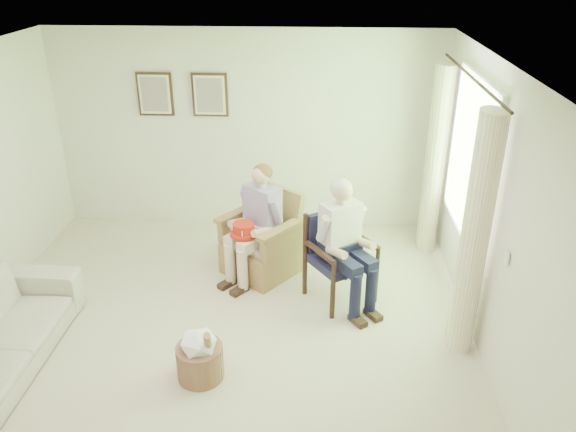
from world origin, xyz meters
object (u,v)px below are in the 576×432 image
(hatbox, at_px, (200,355))
(person_dark, at_px, (342,237))
(red_hat, at_px, (244,230))
(person_wicker, at_px, (260,217))
(wood_armchair, at_px, (341,252))
(wicker_armchair, at_px, (262,247))

(hatbox, bearing_deg, person_dark, 44.85)
(red_hat, bearing_deg, person_wicker, 44.20)
(wood_armchair, height_order, red_hat, wood_armchair)
(wicker_armchair, distance_m, person_wicker, 0.47)
(wood_armchair, xyz_separation_m, person_wicker, (-0.90, 0.32, 0.24))
(person_wicker, relative_size, red_hat, 4.31)
(wood_armchair, height_order, person_wicker, person_wicker)
(wood_armchair, distance_m, red_hat, 1.08)
(person_wicker, xyz_separation_m, hatbox, (-0.36, -1.72, -0.52))
(person_dark, relative_size, red_hat, 4.42)
(wicker_armchair, bearing_deg, wood_armchair, 11.30)
(person_dark, bearing_deg, wicker_armchair, 111.75)
(person_wicker, distance_m, person_dark, 1.02)
(wicker_armchair, relative_size, person_wicker, 0.74)
(wicker_armchair, height_order, hatbox, wicker_armchair)
(wood_armchair, distance_m, hatbox, 1.91)
(red_hat, bearing_deg, person_dark, -16.77)
(wood_armchair, xyz_separation_m, hatbox, (-1.26, -1.41, -0.28))
(wicker_armchair, height_order, person_wicker, person_wicker)
(hatbox, bearing_deg, person_wicker, 78.29)
(person_dark, xyz_separation_m, hatbox, (-1.26, -1.25, -0.55))
(red_hat, height_order, hatbox, red_hat)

